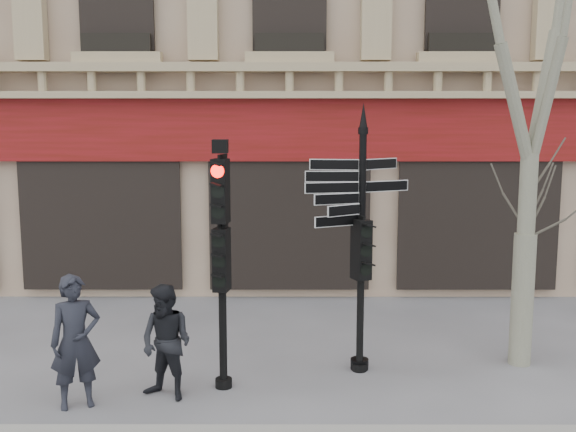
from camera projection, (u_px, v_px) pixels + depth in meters
The scene contains 6 objects.
ground at pixel (290, 391), 8.97m from camera, with size 80.00×80.00×0.00m, color slate.
fingerpost at pixel (362, 193), 9.40m from camera, with size 2.06×2.06×4.01m.
traffic_signal_main at pixel (222, 234), 8.78m from camera, with size 0.42×0.33×3.49m.
traffic_signal_secondary at pixel (361, 266), 9.48m from camera, with size 0.47×0.41×2.32m.
pedestrian_a at pixel (76, 342), 8.35m from camera, with size 0.65×0.42×1.77m, color #20212A.
pedestrian_b at pixel (166, 342), 8.62m from camera, with size 0.76×0.60×1.57m, color black.
Camera 1 is at (-0.01, -8.55, 3.67)m, focal length 40.00 mm.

